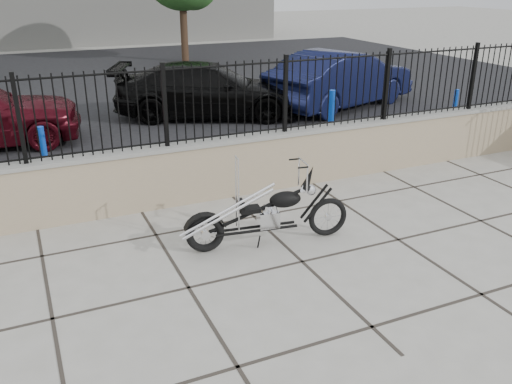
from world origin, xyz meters
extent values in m
plane|color=#99968E|center=(0.00, 0.00, 0.00)|extent=(90.00, 90.00, 0.00)
plane|color=black|center=(0.00, 12.50, 0.00)|extent=(30.00, 30.00, 0.00)
cube|color=gray|center=(0.00, 2.50, 0.48)|extent=(14.00, 0.36, 0.96)
cube|color=black|center=(0.00, 2.50, 1.56)|extent=(14.00, 0.08, 1.20)
imported|color=black|center=(1.46, 7.64, 0.68)|extent=(5.03, 3.55, 1.35)
imported|color=#0F1437|center=(5.10, 7.19, 0.76)|extent=(4.90, 3.05, 1.52)
cylinder|color=#0C29C0|center=(-2.69, 4.61, 0.46)|extent=(0.12, 0.12, 0.93)
cylinder|color=#0B24A8|center=(3.11, 4.43, 0.56)|extent=(0.16, 0.16, 1.12)
cylinder|color=#0A37A4|center=(6.53, 4.40, 0.43)|extent=(0.11, 0.11, 0.87)
cylinder|color=#382619|center=(3.74, 17.01, 1.47)|extent=(0.29, 0.29, 2.94)
camera|label=1|loc=(-3.00, -5.26, 3.38)|focal=38.00mm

